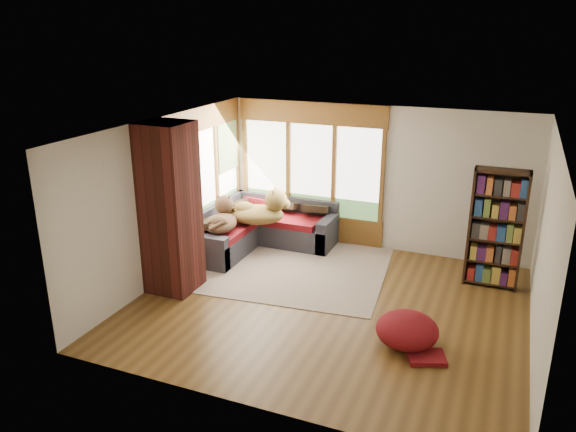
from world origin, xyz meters
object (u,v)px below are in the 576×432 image
Objects in this scene: brick_chimney at (170,209)px; area_rug at (280,266)px; bookshelf at (496,229)px; pouf at (407,329)px; dog_brindle at (222,216)px; dog_tan at (261,208)px; sectional_sofa at (257,231)px.

brick_chimney is 0.74× the size of area_rug.
brick_chimney is 1.38× the size of bookshelf.
dog_brindle reaches higher than pouf.
bookshelf is 2.35× the size of pouf.
dog_tan reaches higher than dog_brindle.
bookshelf is 2.51m from pouf.
sectional_sofa is 1.17× the size of bookshelf.
sectional_sofa is at bearing 144.08° from pouf.
brick_chimney is at bearing -124.78° from dog_tan.
pouf is 0.83× the size of dog_brindle.
area_rug is at bearing 48.29° from brick_chimney.
pouf is at bearing -131.41° from dog_brindle.
area_rug is 3.11× the size of dog_tan.
dog_tan is at bearing 144.85° from pouf.
bookshelf reaches higher than pouf.
dog_brindle is (0.12, 1.33, -0.53)m from brick_chimney.
brick_chimney reaches higher than dog_tan.
brick_chimney is 2.28× the size of dog_tan.
sectional_sofa is at bearing 136.97° from area_rug.
brick_chimney reaches higher than dog_brindle.
pouf is at bearing -33.45° from area_rug.
dog_brindle is at bearing -149.66° from dog_tan.
brick_chimney is 2.32m from sectional_sofa.
pouf is (-0.87, -2.24, -0.71)m from bookshelf.
bookshelf is at bearing 23.31° from brick_chimney.
dog_brindle is (-3.55, 1.61, 0.54)m from pouf.
dog_tan reaches higher than sectional_sofa.
sectional_sofa reaches higher than pouf.
brick_chimney reaches higher than bookshelf.
dog_tan reaches higher than area_rug.
brick_chimney reaches higher than pouf.
sectional_sofa reaches higher than area_rug.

